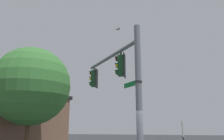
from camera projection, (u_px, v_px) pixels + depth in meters
name	position (u px, v px, depth m)	size (l,w,h in m)	color
signal_pole	(139.00, 95.00, 9.58)	(0.27, 0.27, 6.32)	slate
mast_arm	(110.00, 57.00, 12.57)	(0.18, 0.18, 5.56)	slate
traffic_light_nearest_pole	(121.00, 66.00, 11.30)	(0.54, 0.49, 1.31)	black
traffic_light_mid_inner	(94.00, 78.00, 14.42)	(0.54, 0.49, 1.31)	black
street_name_sign	(134.00, 83.00, 10.00)	(1.13, 0.94, 0.22)	#147238
bird_flying	(118.00, 29.00, 15.20)	(0.31, 0.35, 0.09)	gray
tree_by_storefront	(31.00, 86.00, 14.91)	(5.12, 5.12, 6.99)	#4C3823
historical_marker	(183.00, 136.00, 11.09)	(0.60, 0.08, 2.13)	#333333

